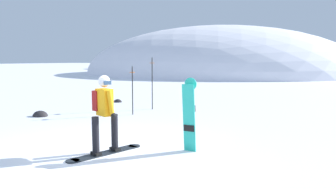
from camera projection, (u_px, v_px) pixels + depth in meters
ground_plane at (100, 154)px, 6.72m from camera, size 300.00×300.00×0.00m
ridge_peak_main at (216, 73)px, 46.83m from camera, size 39.71×35.74×13.95m
ridge_peak_far at (143, 69)px, 71.17m from camera, size 22.57×20.31×8.10m
snowboarder_main at (104, 112)px, 6.67m from camera, size 0.77×1.76×1.71m
spare_snowboard at (189, 115)px, 6.80m from camera, size 0.28×0.19×1.65m
piste_marker_near at (152, 80)px, 12.68m from camera, size 0.20×0.20×2.17m
piste_marker_far at (132, 87)px, 11.45m from camera, size 0.20×0.20×1.84m
rock_dark at (118, 102)px, 14.95m from camera, size 0.41×0.35×0.29m
rock_mid at (40, 116)px, 11.22m from camera, size 0.58×0.49×0.40m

